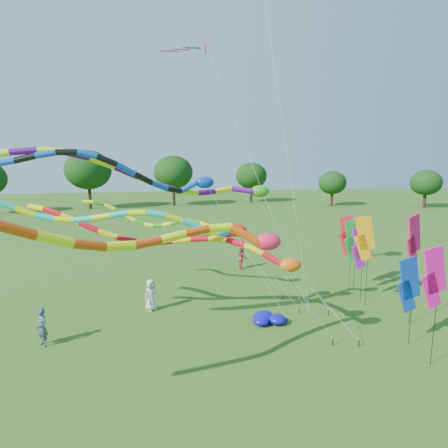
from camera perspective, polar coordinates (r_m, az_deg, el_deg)
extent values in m
plane|color=#265A17|center=(15.93, 9.81, -20.60)|extent=(160.00, 160.00, 0.00)
cylinder|color=#382314|center=(71.92, 28.37, 3.42)|extent=(0.50, 0.50, 2.64)
ellipsoid|color=#11330E|center=(71.68, 28.60, 6.15)|extent=(5.56, 5.56, 4.73)
cylinder|color=#382314|center=(69.19, 16.16, 4.23)|extent=(0.50, 0.50, 3.17)
ellipsoid|color=#11330E|center=(68.92, 16.33, 7.66)|extent=(6.70, 6.70, 5.70)
cylinder|color=#382314|center=(66.69, 4.22, 4.52)|extent=(0.50, 0.50, 3.46)
ellipsoid|color=#11330E|center=(66.41, 4.27, 8.41)|extent=(7.31, 7.31, 6.22)
cylinder|color=#382314|center=(64.50, -7.60, 3.87)|extent=(0.50, 0.50, 2.56)
ellipsoid|color=#11330E|center=(64.23, -7.67, 6.84)|extent=(5.40, 5.40, 4.59)
cylinder|color=#382314|center=(65.16, -19.87, 3.69)|extent=(0.50, 0.50, 3.15)
ellipsoid|color=#11330E|center=(64.88, -20.09, 7.30)|extent=(6.66, 6.66, 5.66)
cylinder|color=black|center=(17.99, 19.85, -16.75)|extent=(0.05, 0.05, 0.30)
cylinder|color=silver|center=(17.13, 15.09, -11.51)|extent=(0.02, 0.02, 4.41)
ellipsoid|color=#F4580C|center=(16.59, 10.10, -6.17)|extent=(0.97, 0.62, 0.62)
cylinder|color=red|center=(16.67, 7.44, -5.31)|extent=(0.28, 0.28, 0.97)
cylinder|color=yellow|center=(16.84, 4.59, -3.86)|extent=(0.28, 0.28, 0.93)
cylinder|color=red|center=(17.06, 1.79, -2.82)|extent=(0.28, 0.28, 0.89)
cylinder|color=yellow|center=(17.29, -0.97, -2.30)|extent=(0.28, 0.28, 0.86)
cylinder|color=red|center=(17.54, -3.69, -2.26)|extent=(0.28, 0.28, 0.87)
cylinder|color=yellow|center=(17.77, -6.41, -2.48)|extent=(0.28, 0.28, 0.87)
cylinder|color=red|center=(17.98, -9.12, -2.71)|extent=(0.28, 0.28, 0.88)
cylinder|color=yellow|center=(18.17, -11.83, -2.70)|extent=(0.28, 0.28, 0.88)
cylinder|color=red|center=(18.34, -14.55, -2.30)|extent=(0.28, 0.28, 0.91)
cylinder|color=yellow|center=(18.53, -17.23, -1.50)|extent=(0.28, 0.28, 0.94)
cylinder|color=red|center=(18.75, -19.85, -0.41)|extent=(0.28, 0.28, 0.96)
cylinder|color=yellow|center=(19.05, -22.33, 0.72)|extent=(0.28, 0.28, 0.94)
cylinder|color=red|center=(19.45, -24.61, 1.66)|extent=(0.28, 0.28, 0.90)
cylinder|color=yellow|center=(19.94, -26.66, 2.24)|extent=(0.28, 0.28, 0.87)
cylinder|color=black|center=(17.76, 16.23, -16.90)|extent=(0.05, 0.05, 0.30)
cylinder|color=silver|center=(15.65, 11.92, -10.47)|extent=(0.02, 0.02, 5.93)
ellipsoid|color=#FD1C49|center=(13.94, 6.64, -2.69)|extent=(1.02, 0.66, 0.66)
cylinder|color=#E0410B|center=(13.66, 3.26, -1.64)|extent=(0.30, 0.30, 1.20)
cylinder|color=#F7FF0D|center=(13.40, -0.66, -0.57)|extent=(0.30, 0.30, 0.91)
cylinder|color=#E0410B|center=(13.02, -4.19, -1.10)|extent=(0.30, 0.30, 0.91)
cylinder|color=#F7FF0D|center=(12.64, -7.81, -1.95)|extent=(0.30, 0.30, 0.92)
cylinder|color=#E0410B|center=(12.25, -11.57, -2.78)|extent=(0.30, 0.30, 0.92)
cylinder|color=#F7FF0D|center=(11.87, -15.54, -3.23)|extent=(0.30, 0.30, 0.93)
cylinder|color=#E0410B|center=(11.49, -19.78, -3.04)|extent=(0.30, 0.30, 0.96)
cylinder|color=#F7FF0D|center=(11.17, -24.33, -2.16)|extent=(0.30, 0.30, 0.99)
cylinder|color=#E0410B|center=(10.93, -29.16, -0.78)|extent=(0.30, 0.30, 1.00)
cylinder|color=black|center=(20.69, 15.61, -12.89)|extent=(0.05, 0.05, 0.30)
cylinder|color=silver|center=(18.50, 11.01, -4.67)|extent=(0.02, 0.02, 7.54)
ellipsoid|color=#2F951B|center=(16.94, 5.48, 4.99)|extent=(0.85, 0.55, 0.55)
cylinder|color=#5B0C88|center=(16.80, 2.77, 5.20)|extent=(0.25, 0.25, 0.97)
cylinder|color=#E5FF0D|center=(16.61, -0.14, 5.20)|extent=(0.25, 0.25, 0.87)
cylinder|color=#5B0C88|center=(16.18, -2.74, 4.85)|extent=(0.25, 0.25, 0.87)
cylinder|color=#E5FF0D|center=(15.74, -5.45, 4.86)|extent=(0.25, 0.25, 0.88)
cylinder|color=#5B0C88|center=(15.32, -8.32, 5.39)|extent=(0.25, 0.25, 0.91)
cylinder|color=#E5FF0D|center=(14.95, -11.38, 6.40)|extent=(0.25, 0.25, 0.94)
cylinder|color=#5B0C88|center=(14.67, -14.62, 7.69)|extent=(0.25, 0.25, 0.94)
cylinder|color=#E5FF0D|center=(14.50, -18.02, 8.93)|extent=(0.25, 0.25, 0.91)
cylinder|color=#5B0C88|center=(14.46, -21.48, 9.79)|extent=(0.25, 0.25, 0.87)
cylinder|color=#E5FF0D|center=(14.54, -24.91, 10.06)|extent=(0.25, 0.25, 0.86)
cylinder|color=#5B0C88|center=(14.72, -28.23, 9.76)|extent=(0.25, 0.25, 0.87)
cylinder|color=black|center=(19.33, 9.53, -14.32)|extent=(0.05, 0.05, 0.30)
cylinder|color=silver|center=(17.11, 3.86, -4.89)|extent=(0.02, 0.02, 8.03)
ellipsoid|color=#0B369E|center=(15.68, -2.97, 6.37)|extent=(0.78, 0.50, 0.50)
cylinder|color=blue|center=(15.48, -5.34, 5.69)|extent=(0.23, 0.23, 0.73)
cylinder|color=black|center=(15.22, -7.58, 5.19)|extent=(0.23, 0.23, 0.69)
cylinder|color=blue|center=(14.85, -9.81, 5.77)|extent=(0.23, 0.23, 0.73)
cylinder|color=black|center=(14.54, -12.21, 6.82)|extent=(0.23, 0.23, 0.75)
cylinder|color=blue|center=(14.30, -14.75, 8.09)|extent=(0.23, 0.23, 0.75)
cylinder|color=black|center=(14.16, -17.42, 9.23)|extent=(0.23, 0.23, 0.71)
cylinder|color=blue|center=(14.13, -20.14, 9.94)|extent=(0.23, 0.23, 0.67)
cylinder|color=black|center=(14.19, -22.85, 10.05)|extent=(0.23, 0.23, 0.66)
cylinder|color=blue|center=(14.33, -25.49, 9.61)|extent=(0.23, 0.23, 0.68)
cylinder|color=black|center=(14.54, -28.03, 8.85)|extent=(0.23, 0.23, 0.70)
cylinder|color=blue|center=(14.79, -30.48, 8.11)|extent=(0.23, 0.23, 0.69)
cylinder|color=black|center=(20.55, 11.37, -12.87)|extent=(0.05, 0.05, 0.30)
cylinder|color=silver|center=(19.12, 6.93, -7.15)|extent=(0.02, 0.02, 5.53)
ellipsoid|color=red|center=(18.06, 2.01, -0.99)|extent=(0.96, 0.61, 0.61)
cylinder|color=#0BC2B7|center=(17.69, -0.12, -1.35)|extent=(0.28, 0.28, 0.88)
cylinder|color=#C8DB0B|center=(17.25, -2.45, -1.14)|extent=(0.28, 0.28, 0.88)
cylinder|color=#0BC2B7|center=(16.97, -5.00, -0.06)|extent=(0.28, 0.28, 0.87)
cylinder|color=#C8DB0B|center=(16.81, -7.65, 0.91)|extent=(0.28, 0.28, 0.83)
cylinder|color=#0BC2B7|center=(16.77, -10.35, 1.53)|extent=(0.28, 0.28, 0.80)
cylinder|color=#C8DB0B|center=(16.85, -13.04, 1.69)|extent=(0.28, 0.28, 0.80)
cylinder|color=#0BC2B7|center=(17.03, -15.68, 1.45)|extent=(0.28, 0.28, 0.81)
cylinder|color=#C8DB0B|center=(17.28, -18.24, 1.02)|extent=(0.28, 0.28, 0.82)
cylinder|color=#0BC2B7|center=(17.55, -20.72, 0.67)|extent=(0.28, 0.28, 0.81)
cylinder|color=#C8DB0B|center=(17.83, -23.16, 0.61)|extent=(0.28, 0.28, 0.80)
cylinder|color=#0BC2B7|center=(18.07, -25.58, 0.95)|extent=(0.28, 0.28, 0.81)
cylinder|color=#C8DB0B|center=(18.26, -28.01, 1.67)|extent=(0.28, 0.28, 0.85)
cylinder|color=#0BC2B7|center=(18.42, -30.47, 2.60)|extent=(0.28, 0.28, 0.87)
cylinder|color=black|center=(22.20, 8.93, -11.02)|extent=(0.05, 0.05, 0.30)
cylinder|color=silver|center=(21.57, 4.85, -6.15)|extent=(0.02, 0.02, 4.79)
ellipsoid|color=#970D6B|center=(21.24, 0.66, -1.37)|extent=(0.78, 0.50, 0.50)
cylinder|color=#249213|center=(21.00, -1.16, -0.91)|extent=(0.23, 0.23, 0.91)
cylinder|color=#EFFF0D|center=(20.80, -2.85, -0.14)|extent=(0.23, 0.23, 0.63)
cylinder|color=#249213|center=(20.96, -4.40, 0.33)|extent=(0.23, 0.23, 0.60)
cylinder|color=#EFFF0D|center=(21.22, -5.89, 0.43)|extent=(0.23, 0.23, 0.62)
cylinder|color=#249213|center=(21.55, -7.31, 0.25)|extent=(0.23, 0.23, 0.64)
cylinder|color=#EFFF0D|center=(21.90, -8.67, -0.04)|extent=(0.23, 0.23, 0.64)
cylinder|color=#249213|center=(22.25, -10.01, -0.22)|extent=(0.23, 0.23, 0.62)
cylinder|color=#EFFF0D|center=(22.56, -11.33, -0.14)|extent=(0.23, 0.23, 0.60)
cylinder|color=#249213|center=(22.80, -12.68, 0.26)|extent=(0.23, 0.23, 0.63)
cylinder|color=#EFFF0D|center=(22.98, -14.08, 0.93)|extent=(0.23, 0.23, 0.67)
cylinder|color=#249213|center=(23.11, -15.51, 1.74)|extent=(0.23, 0.23, 0.69)
cylinder|color=#EFFF0D|center=(23.19, -17.00, 2.49)|extent=(0.23, 0.23, 0.67)
cylinder|color=#249213|center=(23.26, -18.51, 3.01)|extent=(0.23, 0.23, 0.64)
cylinder|color=#EFFF0D|center=(23.34, -20.03, 3.18)|extent=(0.23, 0.23, 0.62)
cylinder|color=black|center=(20.01, 12.90, -13.58)|extent=(0.04, 0.04, 0.30)
cylinder|color=silver|center=(19.56, 8.95, 14.53)|extent=(0.01, 0.01, 19.13)
cylinder|color=black|center=(20.01, 12.90, -13.58)|extent=(0.04, 0.04, 0.30)
cylinder|color=silver|center=(16.58, -7.21, 16.62)|extent=(0.01, 0.01, 23.37)
cylinder|color=black|center=(20.01, 12.90, -13.58)|extent=(0.04, 0.04, 0.30)
cylinder|color=silver|center=(18.93, 5.26, 6.58)|extent=(0.01, 0.01, 14.43)
cone|color=purple|center=(20.56, -2.77, 25.62)|extent=(0.96, 1.05, 1.14)
cube|color=purple|center=(20.45, -4.92, 25.24)|extent=(0.90, 0.12, 0.04)
cube|color=purple|center=(20.38, -6.61, 24.92)|extent=(0.90, 0.12, 0.04)
cube|color=purple|center=(20.33, -8.31, 24.57)|extent=(0.90, 0.12, 0.04)
cylinder|color=black|center=(21.92, 21.02, -5.81)|extent=(0.02, 0.02, 4.70)
cube|color=orange|center=(21.50, 20.73, -1.30)|extent=(1.10, 0.53, 1.93)
cube|color=orange|center=(21.65, 20.39, -3.36)|extent=(0.96, 0.47, 1.51)
cylinder|color=black|center=(23.45, 19.33, -5.26)|extent=(0.02, 0.02, 4.25)
cube|color=green|center=(23.00, 19.09, -1.63)|extent=(1.16, 0.16, 1.93)
cube|color=green|center=(23.12, 18.81, -3.59)|extent=(1.01, 0.15, 1.51)
cylinder|color=black|center=(18.31, 26.70, -11.02)|extent=(0.02, 0.02, 3.67)
cube|color=#0C3BB2|center=(17.79, 26.46, -7.41)|extent=(1.16, 0.15, 1.93)
cube|color=#0C3BB2|center=(17.98, 26.06, -9.88)|extent=(1.01, 0.14, 1.51)
cylinder|color=black|center=(16.95, 29.56, -11.44)|extent=(0.02, 0.02, 4.50)
cube|color=#FC0E99|center=(16.31, 29.50, -6.15)|extent=(1.16, 0.17, 1.93)
cube|color=#FC0E99|center=(16.48, 29.05, -8.86)|extent=(1.01, 0.16, 1.51)
cylinder|color=black|center=(24.18, 18.72, -4.67)|extent=(0.02, 0.02, 4.33)
cube|color=red|center=(23.81, 18.41, -1.02)|extent=(1.12, 0.45, 1.93)
cube|color=red|center=(23.96, 18.12, -2.89)|extent=(0.98, 0.40, 1.51)
cylinder|color=black|center=(22.70, 20.33, -6.12)|extent=(0.02, 0.02, 4.02)
cube|color=#BA1BCA|center=(22.24, 20.10, -2.69)|extent=(1.16, 0.23, 1.93)
cube|color=#BA1BCA|center=(22.37, 19.81, -4.71)|extent=(1.01, 0.21, 1.51)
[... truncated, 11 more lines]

